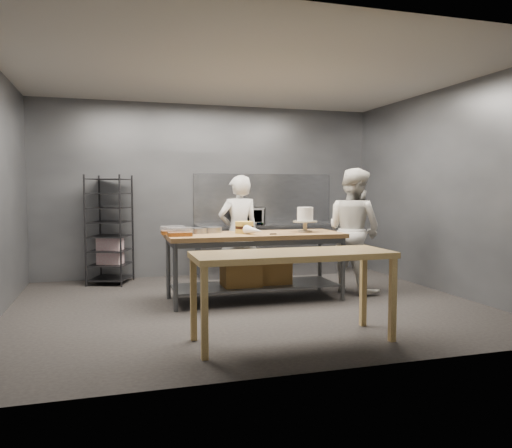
{
  "coord_description": "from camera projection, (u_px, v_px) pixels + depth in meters",
  "views": [
    {
      "loc": [
        -1.73,
        -6.25,
        1.52
      ],
      "look_at": [
        0.18,
        0.23,
        1.05
      ],
      "focal_mm": 35.0,
      "sensor_mm": 36.0,
      "label": 1
    }
  ],
  "objects": [
    {
      "name": "chef_right",
      "position": [
        354.0,
        230.0,
        7.38
      ],
      "size": [
        1.0,
        1.09,
        1.83
      ],
      "primitive_type": "imported",
      "rotation": [
        0.0,
        0.0,
        1.99
      ],
      "color": "silver",
      "rests_on": "ground"
    },
    {
      "name": "back_counter",
      "position": [
        269.0,
        249.0,
        8.91
      ],
      "size": [
        2.6,
        0.6,
        0.9
      ],
      "color": "slate",
      "rests_on": "ground"
    },
    {
      "name": "layer_cake",
      "position": [
        244.0,
        227.0,
        6.84
      ],
      "size": [
        0.25,
        0.25,
        0.16
      ],
      "color": "gold",
      "rests_on": "work_table"
    },
    {
      "name": "microwave",
      "position": [
        247.0,
        216.0,
        8.75
      ],
      "size": [
        0.54,
        0.37,
        0.3
      ],
      "primitive_type": "imported",
      "color": "black",
      "rests_on": "back_counter"
    },
    {
      "name": "work_table",
      "position": [
        255.0,
        258.0,
        6.84
      ],
      "size": [
        2.4,
        0.9,
        0.92
      ],
      "color": "brown",
      "rests_on": "ground"
    },
    {
      "name": "speed_rack",
      "position": [
        110.0,
        231.0,
        8.03
      ],
      "size": [
        0.79,
        0.82,
        1.75
      ],
      "color": "black",
      "rests_on": "ground"
    },
    {
      "name": "chef_behind",
      "position": [
        239.0,
        233.0,
        7.5
      ],
      "size": [
        0.67,
        0.47,
        1.73
      ],
      "primitive_type": "imported",
      "rotation": [
        0.0,
        0.0,
        3.24
      ],
      "color": "silver",
      "rests_on": "ground"
    },
    {
      "name": "ground",
      "position": [
        248.0,
        305.0,
        6.57
      ],
      "size": [
        6.0,
        6.0,
        0.0
      ],
      "primitive_type": "plane",
      "color": "black",
      "rests_on": "ground"
    },
    {
      "name": "pastry_clamshells",
      "position": [
        176.0,
        231.0,
        6.53
      ],
      "size": [
        0.36,
        0.5,
        0.11
      ],
      "color": "#9C5C1F",
      "rests_on": "work_table"
    },
    {
      "name": "offset_spatula",
      "position": [
        279.0,
        234.0,
        6.64
      ],
      "size": [
        0.36,
        0.02,
        0.02
      ],
      "color": "slate",
      "rests_on": "work_table"
    },
    {
      "name": "near_counter",
      "position": [
        293.0,
        261.0,
        4.96
      ],
      "size": [
        2.0,
        0.7,
        0.9
      ],
      "color": "olive",
      "rests_on": "ground"
    },
    {
      "name": "splashback_panel",
      "position": [
        264.0,
        199.0,
        9.13
      ],
      "size": [
        2.6,
        0.02,
        0.9
      ],
      "primitive_type": "cube",
      "color": "slate",
      "rests_on": "back_counter"
    },
    {
      "name": "piping_bag",
      "position": [
        254.0,
        230.0,
        6.55
      ],
      "size": [
        0.23,
        0.4,
        0.12
      ],
      "primitive_type": "cone",
      "rotation": [
        1.57,
        0.0,
        0.3
      ],
      "color": "white",
      "rests_on": "work_table"
    },
    {
      "name": "frosted_cake_stand",
      "position": [
        305.0,
        217.0,
        7.0
      ],
      "size": [
        0.34,
        0.34,
        0.35
      ],
      "color": "#A89E86",
      "rests_on": "work_table"
    },
    {
      "name": "back_wall",
      "position": [
        210.0,
        190.0,
        8.86
      ],
      "size": [
        6.0,
        0.04,
        3.0
      ],
      "primitive_type": "cube",
      "color": "#4C4F54",
      "rests_on": "ground"
    },
    {
      "name": "cake_pans",
      "position": [
        194.0,
        231.0,
        6.8
      ],
      "size": [
        0.71,
        0.42,
        0.07
      ],
      "color": "gray",
      "rests_on": "work_table"
    }
  ]
}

